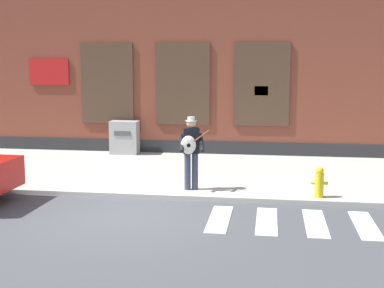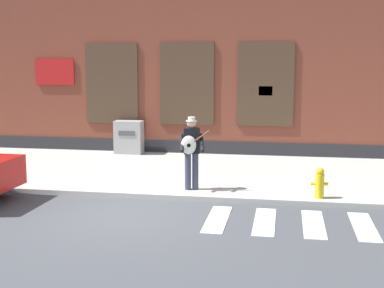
{
  "view_description": "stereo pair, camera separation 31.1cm",
  "coord_description": "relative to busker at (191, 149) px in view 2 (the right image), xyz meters",
  "views": [
    {
      "loc": [
        2.94,
        -10.55,
        3.17
      ],
      "look_at": [
        1.13,
        1.53,
        1.29
      ],
      "focal_mm": 50.0,
      "sensor_mm": 36.0,
      "label": 1
    },
    {
      "loc": [
        3.24,
        -10.5,
        3.17
      ],
      "look_at": [
        1.13,
        1.53,
        1.29
      ],
      "focal_mm": 50.0,
      "sensor_mm": 36.0,
      "label": 2
    }
  ],
  "objects": [
    {
      "name": "ground_plane",
      "position": [
        -1.05,
        -1.86,
        -1.12
      ],
      "size": [
        160.0,
        160.0,
        0.0
      ],
      "primitive_type": "plane",
      "color": "#424449"
    },
    {
      "name": "sidewalk",
      "position": [
        -1.05,
        2.26,
        -1.06
      ],
      "size": [
        28.0,
        5.78,
        0.12
      ],
      "color": "#ADAAA3",
      "rests_on": "ground"
    },
    {
      "name": "building_backdrop",
      "position": [
        -1.05,
        7.14,
        3.62
      ],
      "size": [
        28.0,
        4.06,
        9.5
      ],
      "color": "brown",
      "rests_on": "ground"
    },
    {
      "name": "crosswalk",
      "position": [
        3.27,
        -1.93,
        -1.12
      ],
      "size": [
        5.2,
        1.9,
        0.01
      ],
      "color": "silver",
      "rests_on": "ground"
    },
    {
      "name": "busker",
      "position": [
        0.0,
        0.0,
        0.0
      ],
      "size": [
        0.77,
        0.63,
        1.76
      ],
      "color": "#33384C",
      "rests_on": "sidewalk"
    },
    {
      "name": "utility_box",
      "position": [
        -2.95,
        4.7,
        -0.45
      ],
      "size": [
        0.93,
        0.52,
        1.1
      ],
      "color": "#9E9E9E",
      "rests_on": "sidewalk"
    },
    {
      "name": "fire_hydrant",
      "position": [
        2.99,
        -0.28,
        -0.66
      ],
      "size": [
        0.38,
        0.2,
        0.7
      ],
      "color": "gold",
      "rests_on": "sidewalk"
    }
  ]
}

